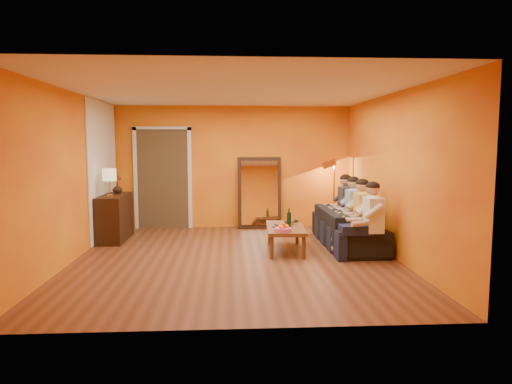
{
  "coord_description": "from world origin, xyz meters",
  "views": [
    {
      "loc": [
        -0.1,
        -7.04,
        1.8
      ],
      "look_at": [
        0.35,
        0.5,
        1.0
      ],
      "focal_mm": 32.0,
      "sensor_mm": 36.0,
      "label": 1
    }
  ],
  "objects": [
    {
      "name": "book_mid",
      "position": [
        0.67,
        0.27,
        0.45
      ],
      "size": [
        0.21,
        0.27,
        0.02
      ],
      "primitive_type": "imported",
      "rotation": [
        0.0,
        0.0,
        0.05
      ],
      "color": "#A02412",
      "rests_on": "book_lower"
    },
    {
      "name": "fruit_bowl",
      "position": [
        0.74,
        0.01,
        0.5
      ],
      "size": [
        0.26,
        0.26,
        0.16
      ],
      "primitive_type": null,
      "color": "#F255B2",
      "rests_on": "coffee_table"
    },
    {
      "name": "person_far_left",
      "position": [
        2.13,
        -0.18,
        0.61
      ],
      "size": [
        0.7,
        0.44,
        1.22
      ],
      "primitive_type": null,
      "color": "silver",
      "rests_on": "sofa"
    },
    {
      "name": "room_shell",
      "position": [
        0.0,
        0.37,
        1.3
      ],
      "size": [
        5.0,
        5.5,
        2.6
      ],
      "color": "brown",
      "rests_on": "ground"
    },
    {
      "name": "flowers",
      "position": [
        -2.24,
        1.8,
        1.17
      ],
      "size": [
        0.17,
        0.17,
        0.39
      ],
      "primitive_type": null,
      "color": "#A02412",
      "rests_on": "vase"
    },
    {
      "name": "white_accent",
      "position": [
        -2.48,
        1.75,
        1.3
      ],
      "size": [
        0.02,
        1.9,
        2.58
      ],
      "primitive_type": "cube",
      "color": "white",
      "rests_on": "wall_left"
    },
    {
      "name": "book_upper",
      "position": [
        0.66,
        0.25,
        0.47
      ],
      "size": [
        0.22,
        0.26,
        0.02
      ],
      "primitive_type": "imported",
      "rotation": [
        0.0,
        0.0,
        0.22
      ],
      "color": "black",
      "rests_on": "book_mid"
    },
    {
      "name": "door_jamb_left",
      "position": [
        -2.07,
        2.71,
        1.05
      ],
      "size": [
        0.08,
        0.06,
        2.2
      ],
      "primitive_type": "cube",
      "color": "white",
      "rests_on": "wall_back"
    },
    {
      "name": "floor_lamp",
      "position": [
        2.1,
        2.35,
        0.72
      ],
      "size": [
        0.31,
        0.25,
        1.44
      ],
      "primitive_type": null,
      "rotation": [
        0.0,
        0.0,
        -0.04
      ],
      "color": "#C67C3A",
      "rests_on": "floor"
    },
    {
      "name": "laptop",
      "position": [
        1.02,
        0.81,
        0.43
      ],
      "size": [
        0.39,
        0.36,
        0.03
      ],
      "primitive_type": "imported",
      "rotation": [
        0.0,
        0.0,
        0.63
      ],
      "color": "black",
      "rests_on": "coffee_table"
    },
    {
      "name": "person_far_right",
      "position": [
        2.13,
        1.47,
        0.61
      ],
      "size": [
        0.7,
        0.44,
        1.22
      ],
      "primitive_type": null,
      "color": "#2D2D31",
      "rests_on": "sofa"
    },
    {
      "name": "doorway_recess",
      "position": [
        -1.5,
        2.83,
        1.05
      ],
      "size": [
        1.06,
        0.3,
        2.1
      ],
      "primitive_type": "cube",
      "color": "#3F2D19",
      "rests_on": "floor"
    },
    {
      "name": "person_mid_left",
      "position": [
        2.13,
        0.37,
        0.61
      ],
      "size": [
        0.7,
        0.44,
        1.22
      ],
      "primitive_type": null,
      "color": "gold",
      "rests_on": "sofa"
    },
    {
      "name": "door_jamb_right",
      "position": [
        -0.93,
        2.71,
        1.05
      ],
      "size": [
        0.08,
        0.06,
        2.2
      ],
      "primitive_type": "cube",
      "color": "white",
      "rests_on": "wall_back"
    },
    {
      "name": "table_lamp",
      "position": [
        -2.24,
        1.25,
        1.1
      ],
      "size": [
        0.24,
        0.24,
        0.51
      ],
      "primitive_type": null,
      "color": "beige",
      "rests_on": "sideboard"
    },
    {
      "name": "coffee_table",
      "position": [
        0.84,
        0.46,
        0.21
      ],
      "size": [
        0.69,
        1.25,
        0.42
      ],
      "primitive_type": null,
      "rotation": [
        0.0,
        0.0,
        -0.06
      ],
      "color": "brown",
      "rests_on": "floor"
    },
    {
      "name": "person_mid_right",
      "position": [
        2.13,
        0.92,
        0.61
      ],
      "size": [
        0.7,
        0.44,
        1.22
      ],
      "primitive_type": null,
      "color": "#89A4D4",
      "rests_on": "sofa"
    },
    {
      "name": "tumbler",
      "position": [
        0.96,
        0.58,
        0.46
      ],
      "size": [
        0.11,
        0.11,
        0.08
      ],
      "primitive_type": "imported",
      "rotation": [
        0.0,
        0.0,
        -0.25
      ],
      "color": "#B27F3F",
      "rests_on": "coffee_table"
    },
    {
      "name": "book_lower",
      "position": [
        0.66,
        0.26,
        0.43
      ],
      "size": [
        0.27,
        0.29,
        0.02
      ],
      "primitive_type": "imported",
      "rotation": [
        0.0,
        0.0,
        0.48
      ],
      "color": "black",
      "rests_on": "coffee_table"
    },
    {
      "name": "door_header",
      "position": [
        -1.5,
        2.71,
        2.12
      ],
      "size": [
        1.22,
        0.06,
        0.08
      ],
      "primitive_type": "cube",
      "color": "white",
      "rests_on": "wall_back"
    },
    {
      "name": "dog",
      "position": [
        1.72,
        0.17,
        0.3
      ],
      "size": [
        0.47,
        0.59,
        0.6
      ],
      "primitive_type": null,
      "rotation": [
        0.0,
        0.0,
        0.33
      ],
      "color": "#A8724B",
      "rests_on": "floor"
    },
    {
      "name": "mirror_glass",
      "position": [
        0.55,
        2.59,
        0.76
      ],
      "size": [
        0.78,
        0.21,
        1.35
      ],
      "primitive_type": "cube",
      "rotation": [
        -0.14,
        0.0,
        0.0
      ],
      "color": "white",
      "rests_on": "mirror_frame"
    },
    {
      "name": "sofa",
      "position": [
        2.0,
        0.82,
        0.33
      ],
      "size": [
        2.23,
        0.87,
        0.65
      ],
      "primitive_type": "imported",
      "rotation": [
        0.0,
        0.0,
        1.57
      ],
      "color": "black",
      "rests_on": "floor"
    },
    {
      "name": "mirror_frame",
      "position": [
        0.55,
        2.63,
        0.76
      ],
      "size": [
        0.92,
        0.27,
        1.51
      ],
      "primitive_type": "cube",
      "rotation": [
        -0.14,
        0.0,
        0.0
      ],
      "color": "black",
      "rests_on": "floor"
    },
    {
      "name": "wine_bottle",
      "position": [
        0.89,
        0.41,
        0.58
      ],
      "size": [
        0.07,
        0.07,
        0.31
      ],
      "primitive_type": "cylinder",
      "color": "black",
      "rests_on": "coffee_table"
    },
    {
      "name": "sideboard",
      "position": [
        -2.24,
        1.55,
        0.42
      ],
      "size": [
        0.44,
        1.18,
        0.85
      ],
      "primitive_type": "cube",
      "color": "black",
      "rests_on": "floor"
    },
    {
      "name": "vase",
      "position": [
        -2.24,
        1.8,
        0.95
      ],
      "size": [
        0.18,
        0.18,
        0.19
      ],
      "primitive_type": "imported",
      "color": "black",
      "rests_on": "sideboard"
    }
  ]
}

